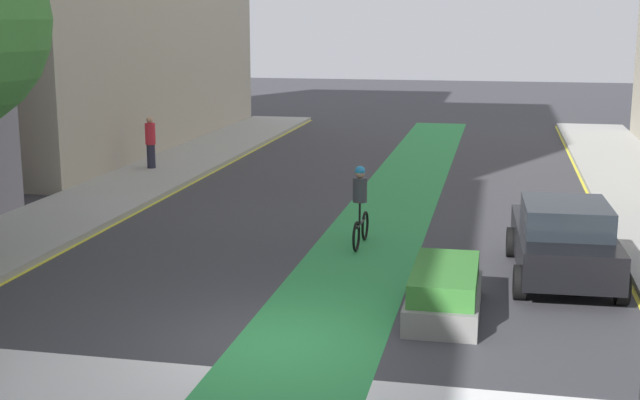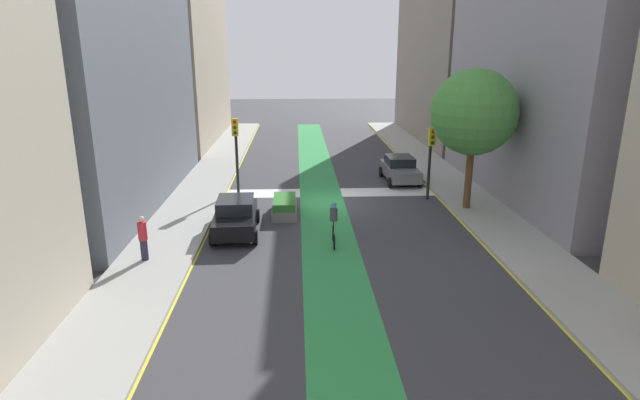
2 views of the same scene
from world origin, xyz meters
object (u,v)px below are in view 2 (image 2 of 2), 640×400
object	(u,v)px
car_grey_left_near	(400,169)
median_planter	(285,207)
traffic_signal_near_right	(236,142)
street_tree_near	(474,113)
cyclist_in_lane	(334,223)
traffic_signal_near_left	(431,150)
pedestrian_sidewalk_right_a	(143,238)
car_black_right_far	(236,216)

from	to	relation	value
car_grey_left_near	median_planter	bearing A→B (deg)	41.99
traffic_signal_near_right	street_tree_near	xyz separation A→B (m)	(-12.08, 3.54, 1.97)
traffic_signal_near_right	car_grey_left_near	size ratio (longest dim) A/B	1.02
cyclist_in_lane	traffic_signal_near_left	bearing A→B (deg)	-131.32
cyclist_in_lane	median_planter	world-z (taller)	cyclist_in_lane
street_tree_near	median_planter	size ratio (longest dim) A/B	2.59
traffic_signal_near_right	median_planter	distance (m)	5.37
pedestrian_sidewalk_right_a	car_black_right_far	bearing A→B (deg)	-133.66
traffic_signal_near_left	car_black_right_far	distance (m)	11.29
car_grey_left_near	traffic_signal_near_left	bearing A→B (deg)	100.66
cyclist_in_lane	street_tree_near	size ratio (longest dim) A/B	0.26
traffic_signal_near_left	cyclist_in_lane	distance (m)	8.82
car_grey_left_near	cyclist_in_lane	bearing A→B (deg)	65.09
traffic_signal_near_left	pedestrian_sidewalk_right_a	world-z (taller)	traffic_signal_near_left
traffic_signal_near_right	car_black_right_far	size ratio (longest dim) A/B	1.02
car_black_right_far	cyclist_in_lane	distance (m)	4.61
cyclist_in_lane	pedestrian_sidewalk_right_a	world-z (taller)	pedestrian_sidewalk_right_a
cyclist_in_lane	car_grey_left_near	bearing A→B (deg)	-114.91
car_black_right_far	median_planter	bearing A→B (deg)	-129.61
car_black_right_far	car_grey_left_near	bearing A→B (deg)	-135.83
car_black_right_far	cyclist_in_lane	bearing A→B (deg)	159.18
traffic_signal_near_right	car_grey_left_near	xyz separation A→B (m)	(-9.82, -2.58, -2.24)
traffic_signal_near_left	car_black_right_far	world-z (taller)	traffic_signal_near_left
traffic_signal_near_right	traffic_signal_near_left	bearing A→B (deg)	171.73
pedestrian_sidewalk_right_a	street_tree_near	size ratio (longest dim) A/B	0.25
pedestrian_sidewalk_right_a	cyclist_in_lane	bearing A→B (deg)	-167.37
car_grey_left_near	car_black_right_far	bearing A→B (deg)	44.17
traffic_signal_near_right	car_grey_left_near	bearing A→B (deg)	-165.29
car_grey_left_near	median_planter	distance (m)	9.55
traffic_signal_near_right	pedestrian_sidewalk_right_a	world-z (taller)	traffic_signal_near_right
cyclist_in_lane	pedestrian_sidewalk_right_a	size ratio (longest dim) A/B	1.05
traffic_signal_near_left	traffic_signal_near_right	bearing A→B (deg)	-8.27
car_grey_left_near	pedestrian_sidewalk_right_a	distance (m)	17.43
traffic_signal_near_left	car_black_right_far	size ratio (longest dim) A/B	0.93
car_black_right_far	cyclist_in_lane	size ratio (longest dim) A/B	2.30
car_grey_left_near	median_planter	xyz separation A→B (m)	(7.09, 6.38, -0.40)
median_planter	traffic_signal_near_right	bearing A→B (deg)	-54.34
car_black_right_far	cyclist_in_lane	xyz separation A→B (m)	(-4.30, 1.64, 0.17)
median_planter	pedestrian_sidewalk_right_a	bearing A→B (deg)	48.05
traffic_signal_near_left	car_black_right_far	bearing A→B (deg)	25.84
pedestrian_sidewalk_right_a	median_planter	size ratio (longest dim) A/B	0.66
car_grey_left_near	pedestrian_sidewalk_right_a	size ratio (longest dim) A/B	2.40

